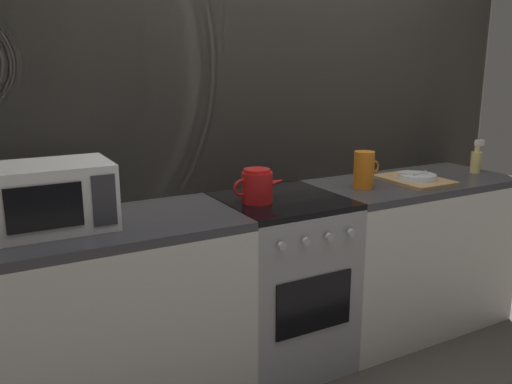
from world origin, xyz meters
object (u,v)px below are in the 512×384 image
object	(u,v)px
kettle	(257,186)
dish_pile	(415,179)
stove_unit	(281,282)
spray_bottle	(476,160)
pitcher	(364,170)
microwave	(53,196)

from	to	relation	value
kettle	dish_pile	bearing A→B (deg)	-2.14
stove_unit	dish_pile	size ratio (longest dim) A/B	2.25
dish_pile	spray_bottle	bearing A→B (deg)	1.46
stove_unit	pitcher	distance (m)	0.75
kettle	dish_pile	xyz separation A→B (m)	(1.01, -0.04, -0.06)
microwave	spray_bottle	xyz separation A→B (m)	(2.45, -0.07, -0.06)
spray_bottle	stove_unit	bearing A→B (deg)	178.67
microwave	dish_pile	bearing A→B (deg)	-2.36
stove_unit	pitcher	bearing A→B (deg)	-2.18
microwave	kettle	size ratio (longest dim) A/B	1.62
dish_pile	spray_bottle	size ratio (longest dim) A/B	1.97
kettle	spray_bottle	bearing A→B (deg)	-0.92
kettle	spray_bottle	size ratio (longest dim) A/B	1.40
microwave	kettle	distance (m)	0.93
microwave	stove_unit	bearing A→B (deg)	-1.84
microwave	kettle	xyz separation A→B (m)	(0.92, -0.04, -0.05)
pitcher	microwave	bearing A→B (deg)	178.05
stove_unit	dish_pile	distance (m)	0.98
dish_pile	spray_bottle	distance (m)	0.52
dish_pile	kettle	bearing A→B (deg)	177.86
microwave	spray_bottle	size ratio (longest dim) A/B	2.27
stove_unit	microwave	bearing A→B (deg)	178.16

